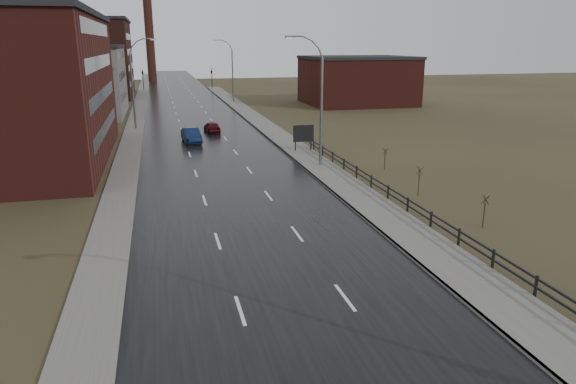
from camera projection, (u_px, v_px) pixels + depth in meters
road at (200, 129)px, 66.46m from camera, size 14.00×300.00×0.06m
sidewalk_right at (322, 168)px, 45.18m from camera, size 3.20×180.00×0.18m
curb_right at (305, 169)px, 44.82m from camera, size 0.16×180.00×0.18m
sidewalk_left at (134, 131)px, 64.53m from camera, size 2.40×260.00×0.12m
warehouse_mid at (68, 81)px, 77.54m from camera, size 16.32×20.40×10.50m
warehouse_far at (63, 58)px, 103.61m from camera, size 26.52×24.48×15.50m
building_right at (357, 80)px, 92.88m from camera, size 18.36×16.32×8.50m
smokestack at (149, 26)px, 144.55m from camera, size 2.70×2.70×30.70m
streetlight_right_mid at (318, 101)px, 44.49m from camera, size 3.36×0.28×11.35m
streetlight_left at (135, 83)px, 64.90m from camera, size 3.36×0.28×11.35m
streetlight_right_far at (231, 71)px, 94.77m from camera, size 3.36×0.28×11.35m
guardrail at (437, 221)px, 29.86m from camera, size 0.10×53.05×1.10m
shrub_d at (484, 210)px, 30.66m from camera, size 0.49×0.52×2.06m
shrub_e at (419, 180)px, 37.10m from camera, size 0.52×0.55×2.19m
shrub_f at (385, 158)px, 44.74m from camera, size 0.46×0.49×1.94m
billboard at (303, 134)px, 52.01m from camera, size 2.16×0.17×2.76m
traffic_light_left at (142, 71)px, 119.18m from camera, size 0.58×2.73×5.30m
traffic_light_right at (211, 70)px, 122.94m from camera, size 0.58×2.73×5.30m
car_near at (191, 136)px, 56.93m from camera, size 2.13×4.98×1.60m
car_far at (212, 127)px, 63.49m from camera, size 1.92×4.17×1.39m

